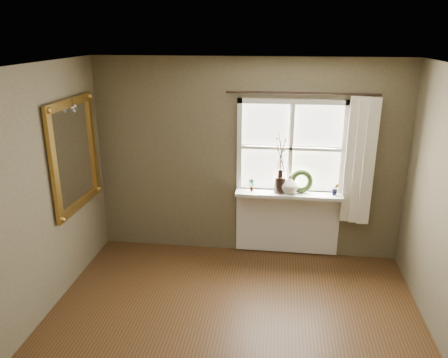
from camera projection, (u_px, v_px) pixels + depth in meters
name	position (u px, v px, depth m)	size (l,w,h in m)	color
ceiling	(225.00, 74.00, 3.13)	(4.50, 4.50, 0.00)	silver
wall_back	(248.00, 159.00, 5.71)	(4.00, 0.10, 2.60)	brown
window_frame	(291.00, 148.00, 5.51)	(1.36, 0.06, 1.24)	white
window_sill	(289.00, 194.00, 5.60)	(1.36, 0.26, 0.04)	white
window_apron	(287.00, 222.00, 5.84)	(1.36, 0.04, 0.88)	white
dark_jug	(280.00, 185.00, 5.57)	(0.14, 0.14, 0.21)	black
cream_vase	(289.00, 184.00, 5.55)	(0.23, 0.23, 0.24)	beige
wreath	(301.00, 184.00, 5.57)	(0.30, 0.30, 0.07)	#2F421D
potted_plant_left	(251.00, 185.00, 5.62)	(0.09, 0.06, 0.17)	#2F421D
potted_plant_right	(335.00, 189.00, 5.50)	(0.09, 0.07, 0.16)	#2F421D
curtain	(359.00, 162.00, 5.35)	(0.36, 0.12, 1.59)	#ECE5CD
curtain_rod	(302.00, 93.00, 5.22)	(0.03, 0.03, 1.84)	black
gilt_mirror	(74.00, 154.00, 5.09)	(0.10, 1.10, 1.31)	white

